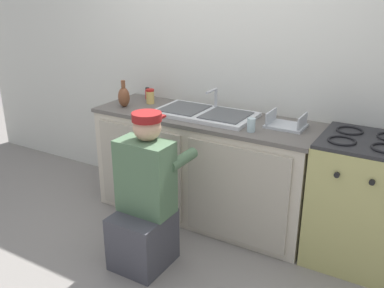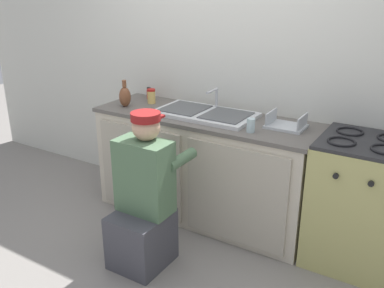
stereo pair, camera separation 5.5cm
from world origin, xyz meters
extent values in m
plane|color=gray|center=(0.00, 0.00, 0.00)|extent=(12.00, 12.00, 0.00)
cube|color=silver|center=(0.00, 0.65, 1.25)|extent=(6.00, 0.10, 2.50)
cube|color=beige|center=(0.00, 0.30, 0.43)|extent=(1.83, 0.60, 0.86)
cube|color=#AFA694|center=(-0.44, -0.01, 0.43)|extent=(0.80, 0.02, 0.76)
cube|color=#AFA694|center=(0.44, -0.01, 0.43)|extent=(0.80, 0.02, 0.76)
cube|color=#5B5651|center=(0.00, 0.30, 0.88)|extent=(1.87, 0.62, 0.03)
cube|color=silver|center=(0.00, 0.30, 0.91)|extent=(0.80, 0.44, 0.03)
cube|color=#4C4F51|center=(-0.19, 0.30, 0.93)|extent=(0.33, 0.35, 0.01)
cube|color=#4C4F51|center=(0.19, 0.30, 0.93)|extent=(0.33, 0.35, 0.01)
cylinder|color=#B7BABF|center=(0.00, 0.49, 0.99)|extent=(0.02, 0.02, 0.18)
cylinder|color=#B7BABF|center=(0.00, 0.41, 1.08)|extent=(0.02, 0.16, 0.02)
cube|color=tan|center=(1.23, 0.30, 0.45)|extent=(0.60, 0.60, 0.90)
cube|color=#262628|center=(1.23, 0.30, 0.91)|extent=(0.59, 0.59, 0.02)
torus|color=black|center=(1.10, 0.18, 0.93)|extent=(0.19, 0.19, 0.02)
torus|color=black|center=(1.10, 0.42, 0.93)|extent=(0.19, 0.19, 0.02)
cylinder|color=black|center=(1.13, -0.01, 0.76)|extent=(0.04, 0.02, 0.04)
cylinder|color=black|center=(1.34, -0.01, 0.76)|extent=(0.04, 0.02, 0.04)
cube|color=#3F3F47|center=(-0.03, -0.54, 0.20)|extent=(0.36, 0.40, 0.40)
cube|color=#4C6B4C|center=(-0.03, -0.48, 0.66)|extent=(0.38, 0.22, 0.52)
sphere|color=tan|center=(-0.03, -0.44, 1.01)|extent=(0.19, 0.19, 0.19)
cylinder|color=maroon|center=(-0.03, -0.44, 1.08)|extent=(0.20, 0.20, 0.06)
cube|color=maroon|center=(-0.03, -0.35, 1.06)|extent=(0.13, 0.09, 0.02)
cylinder|color=#4C6B4C|center=(-0.20, -0.28, 0.75)|extent=(0.08, 0.30, 0.08)
cylinder|color=#4C6B4C|center=(0.14, -0.28, 0.75)|extent=(0.08, 0.30, 0.08)
ellipsoid|color=brown|center=(-0.72, 0.18, 0.98)|extent=(0.10, 0.10, 0.17)
cylinder|color=brown|center=(-0.72, 0.18, 1.10)|extent=(0.04, 0.04, 0.06)
cylinder|color=red|center=(-0.71, 0.50, 0.94)|extent=(0.04, 0.04, 0.08)
cylinder|color=black|center=(-0.71, 0.50, 0.99)|extent=(0.04, 0.04, 0.02)
cylinder|color=#DBB760|center=(-0.59, 0.38, 0.95)|extent=(0.07, 0.07, 0.11)
cylinder|color=#B21E19|center=(-0.59, 0.38, 1.02)|extent=(0.07, 0.07, 0.02)
cube|color=#B2B7BC|center=(0.66, 0.35, 0.91)|extent=(0.28, 0.22, 0.02)
cube|color=#B2B7BC|center=(0.54, 0.35, 0.96)|extent=(0.01, 0.21, 0.10)
cube|color=#B2B7BC|center=(0.78, 0.35, 0.96)|extent=(0.01, 0.21, 0.10)
cylinder|color=#ADC6CC|center=(0.48, 0.12, 0.95)|extent=(0.06, 0.06, 0.10)
camera|label=1|loc=(1.59, -2.59, 1.90)|focal=40.00mm
camera|label=2|loc=(1.63, -2.56, 1.90)|focal=40.00mm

